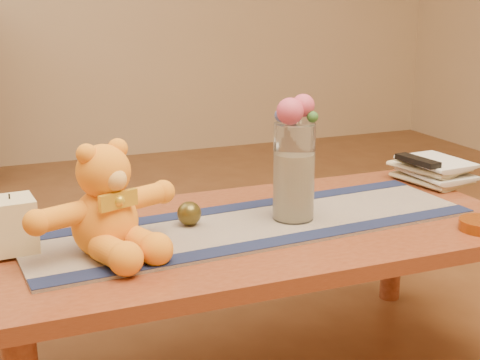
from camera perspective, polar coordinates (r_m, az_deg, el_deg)
name	(u,v)px	position (r m, az deg, el deg)	size (l,w,h in m)	color
coffee_table_top	(257,232)	(1.84, 1.45, -4.35)	(1.40, 0.70, 0.04)	maroon
table_leg_bl	(5,305)	(2.06, -18.89, -9.78)	(0.07, 0.07, 0.41)	maroon
table_leg_br	(392,243)	(2.45, 12.51, -5.10)	(0.07, 0.07, 0.41)	maroon
persian_runner	(253,225)	(1.82, 1.12, -3.74)	(1.20, 0.35, 0.01)	#221C4F
runner_border_near	(280,241)	(1.70, 3.35, -5.04)	(1.20, 0.06, 0.00)	#151D41
runner_border_far	(230,208)	(1.94, -0.82, -2.32)	(1.20, 0.06, 0.00)	#151D41
teddy_bear	(104,200)	(1.63, -11.21, -1.64)	(0.37, 0.30, 0.25)	orange
pillar_candle	(12,225)	(1.70, -18.36, -3.52)	(0.11, 0.11, 0.13)	beige
candle_wick	(9,196)	(1.68, -18.56, -1.29)	(0.00, 0.00, 0.01)	black
glass_vase	(294,172)	(1.82, 4.49, 0.67)	(0.11, 0.11, 0.26)	silver
potpourri_fill	(294,186)	(1.83, 4.46, -0.50)	(0.09, 0.09, 0.18)	beige
rose_left	(290,111)	(1.77, 4.17, 5.69)	(0.07, 0.07, 0.07)	#C24463
rose_right	(303,105)	(1.80, 5.25, 6.17)	(0.06, 0.06, 0.06)	#C24463
blue_flower_back	(293,110)	(1.83, 4.38, 5.76)	(0.04, 0.04, 0.04)	#49579E
blue_flower_side	(281,115)	(1.80, 3.44, 5.36)	(0.04, 0.04, 0.04)	#49579E
leaf_sprig	(313,117)	(1.79, 6.02, 5.22)	(0.03, 0.03, 0.03)	#33662D
bronze_ball	(189,213)	(1.80, -4.23, -2.78)	(0.06, 0.06, 0.06)	#483D18
book_bottom	(414,183)	(2.25, 14.19, -0.22)	(0.17, 0.22, 0.02)	beige
book_lower	(416,177)	(2.25, 14.38, 0.24)	(0.16, 0.22, 0.02)	beige
book_upper	(412,171)	(2.24, 14.09, 0.71)	(0.17, 0.22, 0.02)	beige
book_top	(416,165)	(2.24, 14.39, 1.18)	(0.16, 0.22, 0.02)	beige
tv_remote	(418,161)	(2.23, 14.49, 1.56)	(0.04, 0.16, 0.02)	black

